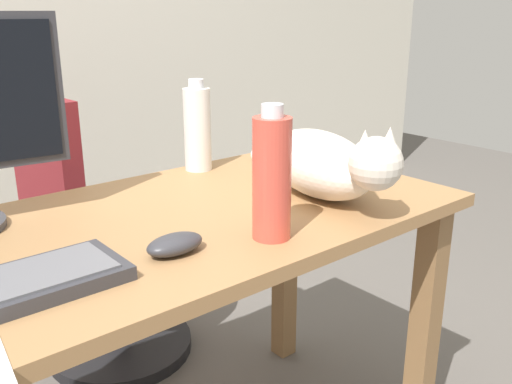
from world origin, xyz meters
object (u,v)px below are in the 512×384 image
object	(u,v)px
office_chair	(99,252)
water_bottle	(197,128)
spray_bottle	(272,177)
cat	(324,163)
computer_mouse	(175,244)

from	to	relation	value
office_chair	water_bottle	size ratio (longest dim) A/B	3.69
office_chair	spray_bottle	size ratio (longest dim) A/B	3.51
cat	spray_bottle	world-z (taller)	spray_bottle
cat	computer_mouse	distance (m)	0.45
cat	computer_mouse	size ratio (longest dim) A/B	5.41
cat	water_bottle	world-z (taller)	water_bottle
cat	computer_mouse	world-z (taller)	cat
office_chair	computer_mouse	size ratio (longest dim) A/B	8.19
water_bottle	cat	bearing A→B (deg)	-76.98
office_chair	spray_bottle	xyz separation A→B (m)	(-0.02, -0.85, 0.45)
computer_mouse	cat	bearing A→B (deg)	7.17
office_chair	cat	bearing A→B (deg)	-71.90
computer_mouse	water_bottle	size ratio (longest dim) A/B	0.45
office_chair	water_bottle	bearing A→B (deg)	-66.81
office_chair	computer_mouse	world-z (taller)	office_chair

